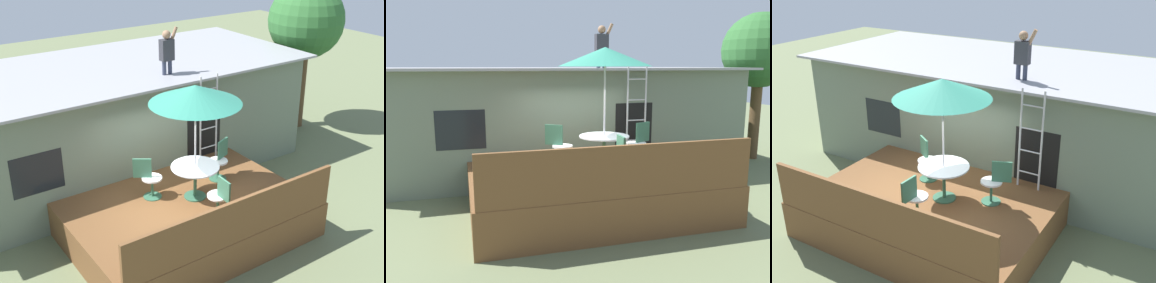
{
  "view_description": "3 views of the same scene",
  "coord_description": "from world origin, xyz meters",
  "views": [
    {
      "loc": [
        -5.22,
        -7.79,
        6.46
      ],
      "look_at": [
        0.71,
        0.75,
        1.75
      ],
      "focal_mm": 47.59,
      "sensor_mm": 36.0,
      "label": 1
    },
    {
      "loc": [
        -2.53,
        -7.71,
        2.98
      ],
      "look_at": [
        -0.07,
        0.76,
        1.31
      ],
      "focal_mm": 37.68,
      "sensor_mm": 36.0,
      "label": 2
    },
    {
      "loc": [
        4.69,
        -6.65,
        5.53
      ],
      "look_at": [
        0.27,
        0.88,
        1.76
      ],
      "focal_mm": 41.66,
      "sensor_mm": 36.0,
      "label": 3
    }
  ],
  "objects": [
    {
      "name": "person_figure",
      "position": [
        0.98,
        2.17,
        3.52
      ],
      "size": [
        0.47,
        0.2,
        1.11
      ],
      "color": "#33384C",
      "rests_on": "house"
    },
    {
      "name": "patio_chair_left",
      "position": [
        -0.53,
        0.61,
        1.26
      ],
      "size": [
        0.56,
        0.46,
        0.92
      ],
      "rotation": [
        0.0,
        0.0,
        -0.6
      ],
      "color": "#33664C",
      "rests_on": "deck"
    },
    {
      "name": "patio_umbrella",
      "position": [
        0.29,
        0.04,
        3.15
      ],
      "size": [
        1.9,
        1.9,
        2.54
      ],
      "color": "silver",
      "rests_on": "deck"
    },
    {
      "name": "deck_railing",
      "position": [
        0.0,
        -1.75,
        1.25
      ],
      "size": [
        4.83,
        0.08,
        0.9
      ],
      "primitive_type": "cube",
      "color": "brown",
      "rests_on": "deck"
    },
    {
      "name": "patio_chair_near",
      "position": [
        0.24,
        -0.9,
        1.26
      ],
      "size": [
        0.44,
        0.62,
        0.92
      ],
      "rotation": [
        0.0,
        0.0,
        1.51
      ],
      "color": "#33664C",
      "rests_on": "deck"
    },
    {
      "name": "deck",
      "position": [
        0.0,
        0.0,
        0.4
      ],
      "size": [
        4.93,
        3.6,
        0.8
      ],
      "primitive_type": "cube",
      "color": "brown",
      "rests_on": "ground"
    },
    {
      "name": "patio_chair_right",
      "position": [
        1.26,
        0.43,
        1.26
      ],
      "size": [
        0.6,
        0.44,
        0.92
      ],
      "rotation": [
        0.0,
        0.0,
        -2.76
      ],
      "color": "#33664C",
      "rests_on": "deck"
    },
    {
      "name": "step_ladder",
      "position": [
        1.6,
        1.34,
        1.9
      ],
      "size": [
        0.52,
        0.04,
        2.2
      ],
      "color": "silver",
      "rests_on": "deck"
    },
    {
      "name": "ground_plane",
      "position": [
        0.0,
        0.0,
        0.0
      ],
      "size": [
        40.0,
        40.0,
        0.0
      ],
      "primitive_type": "plane",
      "color": "#66704C"
    },
    {
      "name": "house",
      "position": [
        0.0,
        3.6,
        1.46
      ],
      "size": [
        10.5,
        4.5,
        2.92
      ],
      "color": "slate",
      "rests_on": "ground"
    },
    {
      "name": "patio_table",
      "position": [
        0.29,
        0.04,
        1.39
      ],
      "size": [
        1.04,
        1.04,
        0.74
      ],
      "color": "#33664C",
      "rests_on": "deck"
    }
  ]
}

